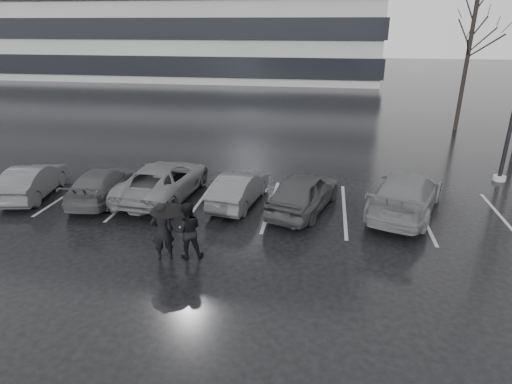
{
  "coord_description": "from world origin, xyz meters",
  "views": [
    {
      "loc": [
        2.49,
        -12.58,
        6.55
      ],
      "look_at": [
        0.27,
        1.0,
        1.1
      ],
      "focal_mm": 30.0,
      "sensor_mm": 36.0,
      "label": 1
    }
  ],
  "objects_px": {
    "car_west_a": "(239,189)",
    "pedestrian_right": "(188,230)",
    "car_west_c": "(103,184)",
    "car_west_d": "(33,181)",
    "car_west_b": "(164,180)",
    "car_main": "(304,192)",
    "pedestrian_left": "(162,231)",
    "car_east": "(406,193)",
    "tree_north": "(467,63)"
  },
  "relations": [
    {
      "from": "car_east",
      "to": "pedestrian_left",
      "type": "xyz_separation_m",
      "value": [
        -7.58,
        -4.65,
        0.15
      ]
    },
    {
      "from": "car_east",
      "to": "pedestrian_right",
      "type": "xyz_separation_m",
      "value": [
        -6.88,
        -4.45,
        0.13
      ]
    },
    {
      "from": "car_east",
      "to": "car_west_a",
      "type": "bearing_deg",
      "value": 20.91
    },
    {
      "from": "car_main",
      "to": "pedestrian_right",
      "type": "bearing_deg",
      "value": 68.9
    },
    {
      "from": "car_west_d",
      "to": "tree_north",
      "type": "bearing_deg",
      "value": -153.6
    },
    {
      "from": "car_west_a",
      "to": "car_west_c",
      "type": "relative_size",
      "value": 0.89
    },
    {
      "from": "car_west_a",
      "to": "pedestrian_right",
      "type": "height_order",
      "value": "pedestrian_right"
    },
    {
      "from": "pedestrian_left",
      "to": "car_west_a",
      "type": "bearing_deg",
      "value": -129.35
    },
    {
      "from": "car_west_c",
      "to": "car_west_d",
      "type": "distance_m",
      "value": 2.94
    },
    {
      "from": "tree_north",
      "to": "pedestrian_right",
      "type": "bearing_deg",
      "value": -123.21
    },
    {
      "from": "car_main",
      "to": "pedestrian_left",
      "type": "height_order",
      "value": "pedestrian_left"
    },
    {
      "from": "car_east",
      "to": "pedestrian_right",
      "type": "distance_m",
      "value": 8.19
    },
    {
      "from": "car_east",
      "to": "pedestrian_right",
      "type": "bearing_deg",
      "value": 52.0
    },
    {
      "from": "car_west_b",
      "to": "car_east",
      "type": "height_order",
      "value": "car_east"
    },
    {
      "from": "car_east",
      "to": "tree_north",
      "type": "relative_size",
      "value": 0.61
    },
    {
      "from": "car_west_a",
      "to": "pedestrian_right",
      "type": "distance_m",
      "value": 4.31
    },
    {
      "from": "car_main",
      "to": "car_west_d",
      "type": "height_order",
      "value": "car_main"
    },
    {
      "from": "car_west_a",
      "to": "car_west_b",
      "type": "height_order",
      "value": "car_west_b"
    },
    {
      "from": "car_west_b",
      "to": "car_east",
      "type": "bearing_deg",
      "value": -175.43
    },
    {
      "from": "car_west_a",
      "to": "pedestrian_right",
      "type": "relative_size",
      "value": 2.14
    },
    {
      "from": "car_west_a",
      "to": "tree_north",
      "type": "relative_size",
      "value": 0.44
    },
    {
      "from": "car_east",
      "to": "car_main",
      "type": "bearing_deg",
      "value": 25.65
    },
    {
      "from": "car_west_d",
      "to": "car_east",
      "type": "distance_m",
      "value": 14.58
    },
    {
      "from": "car_main",
      "to": "car_west_d",
      "type": "xyz_separation_m",
      "value": [
        -10.84,
        -0.31,
        -0.08
      ]
    },
    {
      "from": "car_west_b",
      "to": "pedestrian_right",
      "type": "distance_m",
      "value": 5.04
    },
    {
      "from": "car_west_b",
      "to": "car_west_c",
      "type": "xyz_separation_m",
      "value": [
        -2.33,
        -0.52,
        -0.1
      ]
    },
    {
      "from": "car_west_b",
      "to": "car_west_c",
      "type": "bearing_deg",
      "value": 16.93
    },
    {
      "from": "car_west_a",
      "to": "pedestrian_left",
      "type": "bearing_deg",
      "value": 81.26
    },
    {
      "from": "car_west_c",
      "to": "pedestrian_left",
      "type": "bearing_deg",
      "value": 130.49
    },
    {
      "from": "car_west_d",
      "to": "car_east",
      "type": "xyz_separation_m",
      "value": [
        14.56,
        0.74,
        0.1
      ]
    },
    {
      "from": "car_west_c",
      "to": "car_east",
      "type": "bearing_deg",
      "value": 178.59
    },
    {
      "from": "car_west_c",
      "to": "car_east",
      "type": "relative_size",
      "value": 0.82
    },
    {
      "from": "car_main",
      "to": "car_west_a",
      "type": "relative_size",
      "value": 1.13
    },
    {
      "from": "car_main",
      "to": "car_west_a",
      "type": "height_order",
      "value": "car_main"
    },
    {
      "from": "pedestrian_left",
      "to": "pedestrian_right",
      "type": "bearing_deg",
      "value": 173.95
    },
    {
      "from": "car_west_b",
      "to": "tree_north",
      "type": "bearing_deg",
      "value": -131.27
    },
    {
      "from": "car_west_a",
      "to": "car_east",
      "type": "bearing_deg",
      "value": -169.77
    },
    {
      "from": "car_west_d",
      "to": "pedestrian_right",
      "type": "relative_size",
      "value": 2.23
    },
    {
      "from": "car_west_a",
      "to": "pedestrian_left",
      "type": "height_order",
      "value": "pedestrian_left"
    },
    {
      "from": "car_west_d",
      "to": "pedestrian_right",
      "type": "xyz_separation_m",
      "value": [
        7.68,
        -3.71,
        0.23
      ]
    },
    {
      "from": "tree_north",
      "to": "car_west_d",
      "type": "bearing_deg",
      "value": -142.94
    },
    {
      "from": "car_west_b",
      "to": "car_west_c",
      "type": "relative_size",
      "value": 1.22
    },
    {
      "from": "car_west_d",
      "to": "car_west_a",
      "type": "bearing_deg",
      "value": 173.08
    },
    {
      "from": "car_west_d",
      "to": "pedestrian_left",
      "type": "relative_size",
      "value": 2.17
    },
    {
      "from": "car_west_c",
      "to": "car_west_d",
      "type": "xyz_separation_m",
      "value": [
        -2.93,
        -0.2,
        0.03
      ]
    },
    {
      "from": "pedestrian_right",
      "to": "tree_north",
      "type": "xyz_separation_m",
      "value": [
        12.31,
        18.8,
        3.37
      ]
    },
    {
      "from": "car_east",
      "to": "tree_north",
      "type": "xyz_separation_m",
      "value": [
        5.43,
        14.35,
        3.5
      ]
    },
    {
      "from": "car_main",
      "to": "car_west_a",
      "type": "distance_m",
      "value": 2.5
    },
    {
      "from": "car_main",
      "to": "pedestrian_right",
      "type": "height_order",
      "value": "pedestrian_right"
    },
    {
      "from": "car_west_b",
      "to": "car_west_d",
      "type": "relative_size",
      "value": 1.31
    }
  ]
}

